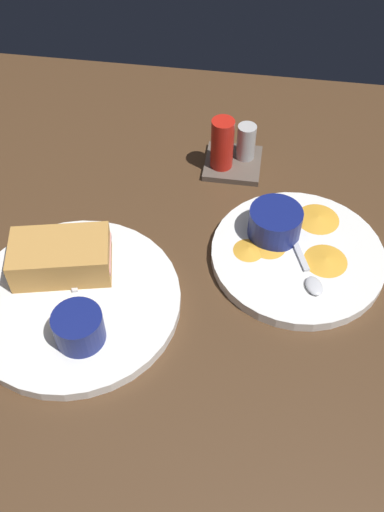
% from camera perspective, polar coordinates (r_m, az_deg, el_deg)
% --- Properties ---
extents(ground_plane, '(1.10, 1.10, 0.03)m').
position_cam_1_polar(ground_plane, '(0.80, -8.84, -3.72)').
color(ground_plane, '#4C331E').
extents(plate_sandwich_main, '(0.28, 0.28, 0.02)m').
position_cam_1_polar(plate_sandwich_main, '(0.77, -11.52, -4.39)').
color(plate_sandwich_main, white).
rests_on(plate_sandwich_main, ground_plane).
extents(sandwich_half_near, '(0.15, 0.10, 0.05)m').
position_cam_1_polar(sandwich_half_near, '(0.78, -12.87, -0.09)').
color(sandwich_half_near, '#C68C42').
rests_on(sandwich_half_near, plate_sandwich_main).
extents(ramekin_dark_sauce, '(0.06, 0.06, 0.04)m').
position_cam_1_polar(ramekin_dark_sauce, '(0.71, -11.37, -6.89)').
color(ramekin_dark_sauce, navy).
rests_on(ramekin_dark_sauce, plate_sandwich_main).
extents(spoon_by_dark_ramekin, '(0.05, 0.10, 0.01)m').
position_cam_1_polar(spoon_by_dark_ramekin, '(0.76, -11.53, -4.53)').
color(spoon_by_dark_ramekin, silver).
rests_on(spoon_by_dark_ramekin, plate_sandwich_main).
extents(plate_chips_companion, '(0.24, 0.24, 0.02)m').
position_cam_1_polar(plate_chips_companion, '(0.82, 10.40, 0.03)').
color(plate_chips_companion, white).
rests_on(plate_chips_companion, ground_plane).
extents(ramekin_light_gravy, '(0.07, 0.07, 0.04)m').
position_cam_1_polar(ramekin_light_gravy, '(0.81, 8.24, 3.35)').
color(ramekin_light_gravy, navy).
rests_on(ramekin_light_gravy, plate_chips_companion).
extents(spoon_by_gravy_ramekin, '(0.05, 0.10, 0.01)m').
position_cam_1_polar(spoon_by_gravy_ramekin, '(0.78, 11.70, -2.19)').
color(spoon_by_gravy_ramekin, silver).
rests_on(spoon_by_gravy_ramekin, plate_chips_companion).
extents(plantain_chip_scatter, '(0.18, 0.16, 0.01)m').
position_cam_1_polar(plantain_chip_scatter, '(0.82, 10.58, 1.53)').
color(plantain_chip_scatter, gold).
rests_on(plantain_chip_scatter, plate_chips_companion).
extents(condiment_caddy, '(0.09, 0.09, 0.10)m').
position_cam_1_polar(condiment_caddy, '(0.93, 3.90, 10.45)').
color(condiment_caddy, brown).
rests_on(condiment_caddy, ground_plane).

